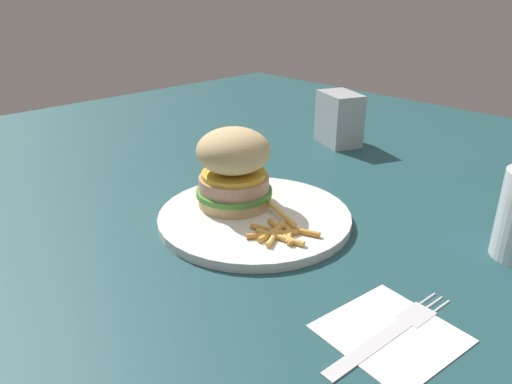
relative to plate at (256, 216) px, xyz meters
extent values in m
plane|color=#1E474C|center=(-0.02, 0.00, -0.01)|extent=(1.60, 1.60, 0.00)
cylinder|color=white|center=(0.00, 0.00, 0.00)|extent=(0.26, 0.26, 0.01)
cylinder|color=tan|center=(-0.04, 0.00, 0.01)|extent=(0.10, 0.10, 0.01)
cylinder|color=#4C9338|center=(-0.04, 0.00, 0.02)|extent=(0.10, 0.10, 0.01)
cylinder|color=tan|center=(-0.04, 0.00, 0.04)|extent=(0.10, 0.10, 0.02)
cylinder|color=yellow|center=(-0.04, 0.00, 0.05)|extent=(0.09, 0.09, 0.01)
ellipsoid|color=tan|center=(-0.04, 0.00, 0.08)|extent=(0.10, 0.10, 0.06)
cylinder|color=gold|center=(0.08, -0.01, 0.01)|extent=(0.06, 0.03, 0.01)
cylinder|color=gold|center=(0.06, -0.02, 0.01)|extent=(0.01, 0.06, 0.01)
cylinder|color=gold|center=(0.07, -0.03, 0.01)|extent=(0.03, 0.04, 0.01)
cylinder|color=#E5B251|center=(0.07, -0.03, 0.01)|extent=(0.06, 0.02, 0.01)
cylinder|color=#E5B251|center=(0.06, -0.03, 0.01)|extent=(0.03, 0.06, 0.01)
cylinder|color=gold|center=(0.05, -0.03, 0.01)|extent=(0.05, 0.02, 0.01)
cylinder|color=gold|center=(0.06, -0.04, 0.01)|extent=(0.04, 0.04, 0.01)
cylinder|color=gold|center=(0.06, -0.02, 0.01)|extent=(0.06, 0.03, 0.01)
cylinder|color=#E5B251|center=(0.04, 0.01, 0.02)|extent=(0.07, 0.03, 0.01)
cylinder|color=#E5B251|center=(0.07, -0.01, 0.01)|extent=(0.04, 0.04, 0.01)
cube|color=white|center=(0.25, -0.07, -0.01)|extent=(0.12, 0.12, 0.00)
cube|color=silver|center=(0.25, -0.10, 0.00)|extent=(0.02, 0.11, 0.00)
cube|color=silver|center=(0.25, -0.03, 0.00)|extent=(0.03, 0.04, 0.00)
cylinder|color=silver|center=(0.26, 0.00, 0.00)|extent=(0.00, 0.03, 0.00)
cylinder|color=silver|center=(0.26, 0.00, 0.00)|extent=(0.00, 0.03, 0.00)
cylinder|color=silver|center=(0.25, 0.00, 0.00)|extent=(0.00, 0.03, 0.00)
cube|color=#B7BABF|center=(-0.13, 0.35, 0.04)|extent=(0.11, 0.09, 0.10)
camera|label=1|loc=(0.42, -0.40, 0.29)|focal=33.94mm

